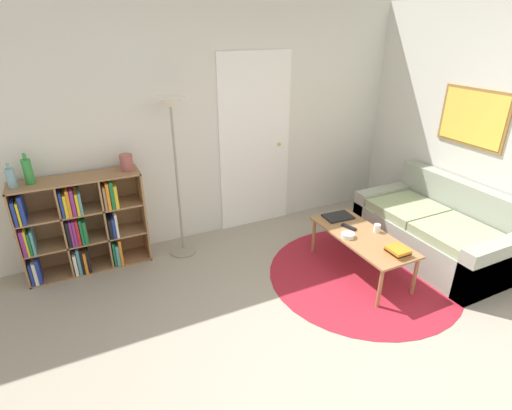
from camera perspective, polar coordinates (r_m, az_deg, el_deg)
The scene contains 16 objects.
ground_plane at distance 3.22m, azimuth 14.61°, elevation -24.01°, with size 14.00×14.00×0.00m, color gray.
wall_back at distance 4.62m, azimuth -5.34°, elevation 11.06°, with size 7.62×0.11×2.60m.
wall_right at distance 4.94m, azimuth 27.61°, elevation 9.43°, with size 0.08×5.68×2.60m.
rug at distance 4.32m, azimuth 14.99°, elevation -9.55°, with size 1.92×1.92×0.01m.
bookshelf at distance 4.42m, azimuth -23.87°, elevation -2.66°, with size 1.19×0.34×1.01m.
floor_lamp at distance 4.10m, azimuth -11.80°, elevation 10.32°, with size 0.30×0.30×1.72m.
couch at distance 4.82m, azimuth 24.40°, elevation -3.47°, with size 0.88×1.63×0.81m.
coffee_table at distance 4.17m, azimuth 14.89°, elevation -4.67°, with size 0.50×1.15×0.43m.
laptop at distance 4.45m, azimuth 11.66°, elevation -1.63°, with size 0.32×0.23×0.02m.
bowl at distance 4.07m, azimuth 12.99°, elevation -4.23°, with size 0.13×0.13×0.04m.
book_stack_on_table at distance 3.91m, azimuth 19.60°, elevation -6.20°, with size 0.17×0.19×0.07m.
cup at distance 4.23m, azimuth 16.90°, elevation -3.19°, with size 0.07×0.07×0.09m.
remote at distance 4.25m, azimuth 13.11°, elevation -3.09°, with size 0.09×0.17×0.02m.
bottle_left at distance 4.20m, azimuth -31.60°, elevation 3.31°, with size 0.08×0.08×0.23m.
bottle_middle at distance 4.22m, azimuth -29.80°, elevation 4.21°, with size 0.08×0.08×0.29m.
vase_on_shelf at distance 4.23m, azimuth -18.02°, elevation 5.80°, with size 0.13×0.13×0.17m.
Camera 1 is at (-1.55, -1.50, 2.38)m, focal length 28.00 mm.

